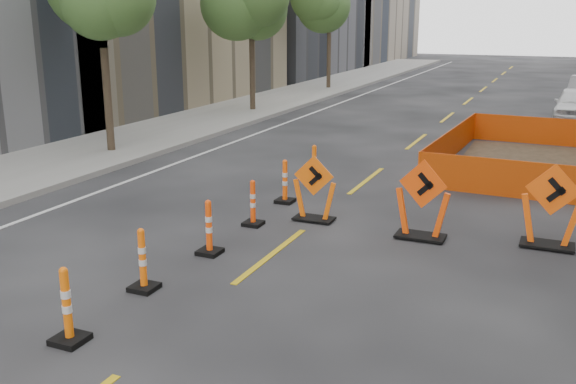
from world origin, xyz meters
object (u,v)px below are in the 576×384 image
at_px(channelizer_4, 143,259).
at_px(channelizer_6, 253,203).
at_px(parked_car_near, 576,104).
at_px(channelizer_3, 67,305).
at_px(channelizer_5, 209,227).
at_px(chevron_sign_center, 422,199).
at_px(channelizer_8, 314,165).
at_px(channelizer_7, 285,181).
at_px(chevron_sign_right, 551,206).
at_px(chevron_sign_left, 314,188).

height_order(channelizer_4, channelizer_6, channelizer_4).
bearing_deg(parked_car_near, channelizer_3, -103.82).
bearing_deg(parked_car_near, channelizer_5, -106.31).
distance_m(channelizer_4, chevron_sign_center, 5.52).
bearing_deg(chevron_sign_center, channelizer_6, -161.02).
bearing_deg(channelizer_5, channelizer_4, -94.57).
height_order(channelizer_6, chevron_sign_center, chevron_sign_center).
bearing_deg(channelizer_8, channelizer_6, -89.17).
bearing_deg(channelizer_4, channelizer_5, 85.43).
bearing_deg(channelizer_8, channelizer_7, -90.65).
bearing_deg(channelizer_8, channelizer_3, -89.83).
relative_size(channelizer_4, chevron_sign_right, 0.64).
bearing_deg(chevron_sign_right, channelizer_7, 176.71).
xyz_separation_m(channelizer_4, chevron_sign_center, (3.53, 4.23, 0.28)).
xyz_separation_m(channelizer_7, chevron_sign_right, (5.79, -0.77, 0.30)).
bearing_deg(chevron_sign_center, channelizer_5, -135.38).
xyz_separation_m(channelizer_6, chevron_sign_left, (1.05, 0.81, 0.23)).
bearing_deg(channelizer_4, channelizer_6, 87.92).
xyz_separation_m(chevron_sign_left, chevron_sign_center, (2.35, -0.23, 0.08)).
xyz_separation_m(channelizer_4, parked_car_near, (6.24, 21.44, 0.17)).
xyz_separation_m(channelizer_5, chevron_sign_center, (3.39, 2.41, 0.28)).
xyz_separation_m(channelizer_5, chevron_sign_right, (5.70, 2.87, 0.30)).
relative_size(chevron_sign_left, chevron_sign_center, 0.89).
height_order(channelizer_3, chevron_sign_center, chevron_sign_center).
relative_size(channelizer_8, parked_car_near, 0.26).
height_order(channelizer_6, channelizer_8, channelizer_8).
bearing_deg(parked_car_near, chevron_sign_center, -97.99).
xyz_separation_m(channelizer_6, parked_car_near, (6.10, 17.80, 0.20)).
bearing_deg(channelizer_7, channelizer_4, -90.62).
height_order(channelizer_6, chevron_sign_right, chevron_sign_right).
bearing_deg(parked_car_near, channelizer_7, -110.20).
bearing_deg(chevron_sign_right, channelizer_3, -127.07).
height_order(channelizer_7, channelizer_8, channelizer_8).
relative_size(channelizer_3, channelizer_8, 1.03).
distance_m(channelizer_3, channelizer_4, 1.83).
height_order(channelizer_3, channelizer_8, channelizer_3).
relative_size(channelizer_6, channelizer_8, 0.93).
distance_m(channelizer_5, channelizer_8, 5.47).
height_order(channelizer_5, channelizer_7, channelizer_5).
height_order(channelizer_5, channelizer_8, channelizer_8).
distance_m(channelizer_6, chevron_sign_center, 3.46).
bearing_deg(chevron_sign_left, channelizer_5, -116.30).
height_order(channelizer_3, chevron_sign_right, chevron_sign_right).
distance_m(channelizer_5, chevron_sign_right, 6.39).
bearing_deg(channelizer_8, chevron_sign_left, -68.68).
distance_m(chevron_sign_right, parked_car_near, 16.75).
distance_m(chevron_sign_left, chevron_sign_center, 2.36).
distance_m(channelizer_8, parked_car_near, 15.43).
xyz_separation_m(chevron_sign_center, parked_car_near, (2.71, 17.21, -0.11)).
xyz_separation_m(chevron_sign_center, chevron_sign_right, (2.32, 0.46, 0.02)).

